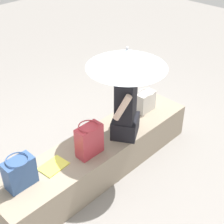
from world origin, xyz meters
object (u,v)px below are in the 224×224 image
object	(u,v)px
parasol	(127,58)
shoulder_bag_spare	(146,101)
person_seated	(126,105)
tote_bag_canvas	(20,172)
handbag_black	(89,140)
magazine	(53,166)

from	to	relation	value
parasol	shoulder_bag_spare	xyz separation A→B (m)	(-0.60, -0.19, -0.85)
person_seated	tote_bag_canvas	xyz separation A→B (m)	(1.29, -0.17, -0.23)
handbag_black	shoulder_bag_spare	bearing A→B (deg)	-174.27
handbag_black	magazine	world-z (taller)	handbag_black
tote_bag_canvas	magazine	distance (m)	0.39
parasol	tote_bag_canvas	bearing A→B (deg)	-10.09
parasol	shoulder_bag_spare	distance (m)	1.05
person_seated	tote_bag_canvas	world-z (taller)	person_seated
person_seated	shoulder_bag_spare	world-z (taller)	person_seated
person_seated	magazine	xyz separation A→B (m)	(0.92, -0.15, -0.38)
handbag_black	tote_bag_canvas	xyz separation A→B (m)	(0.76, -0.14, -0.03)
person_seated	magazine	bearing A→B (deg)	-9.43
person_seated	tote_bag_canvas	bearing A→B (deg)	-7.58
handbag_black	shoulder_bag_spare	world-z (taller)	handbag_black
magazine	shoulder_bag_spare	bearing A→B (deg)	174.84
parasol	handbag_black	xyz separation A→B (m)	(0.47, -0.08, -0.80)
tote_bag_canvas	shoulder_bag_spare	world-z (taller)	tote_bag_canvas
handbag_black	person_seated	bearing A→B (deg)	176.42
tote_bag_canvas	shoulder_bag_spare	distance (m)	1.83
parasol	tote_bag_canvas	xyz separation A→B (m)	(1.23, -0.22, -0.83)
parasol	handbag_black	distance (m)	0.93
parasol	handbag_black	size ratio (longest dim) A/B	2.97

